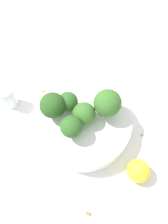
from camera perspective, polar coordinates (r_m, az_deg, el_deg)
ground_plane at (r=0.51m, az=0.00°, el=-4.35°), size 3.00×3.00×0.00m
bowl at (r=0.48m, az=0.00°, el=-3.21°), size 0.20×0.20×0.05m
broccoli_floret_0 at (r=0.43m, az=6.14°, el=2.28°), size 0.06×0.06×0.07m
broccoli_floret_1 at (r=0.45m, az=-4.17°, el=2.64°), size 0.04×0.04×0.05m
broccoli_floret_2 at (r=0.44m, az=-0.41°, el=-0.44°), size 0.05×0.05×0.05m
broccoli_floret_3 at (r=0.44m, az=-8.17°, el=1.65°), size 0.05×0.05×0.06m
broccoli_floret_4 at (r=0.42m, az=-3.28°, el=-3.89°), size 0.04×0.04×0.06m
pepper_shaker at (r=0.54m, az=-19.08°, el=3.67°), size 0.03×0.03×0.06m
lemon_wedge at (r=0.47m, az=14.05°, el=-14.71°), size 0.05×0.05×0.05m
almond_crumb_0 at (r=0.57m, az=-11.87°, el=6.89°), size 0.01×0.01×0.01m
almond_crumb_1 at (r=0.48m, az=-11.20°, el=-18.08°), size 0.01×0.01×0.01m
almond_crumb_2 at (r=0.52m, az=14.89°, el=-5.75°), size 0.01×0.01×0.01m
almond_crumb_3 at (r=0.46m, az=1.03°, el=-24.98°), size 0.01×0.01×0.01m
almond_crumb_4 at (r=0.56m, az=-10.59°, el=5.48°), size 0.01×0.01×0.01m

